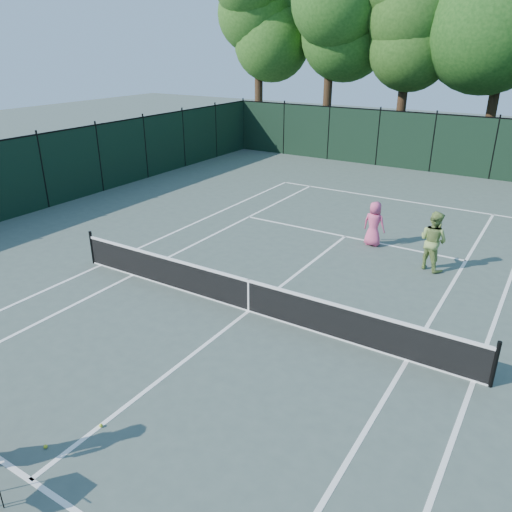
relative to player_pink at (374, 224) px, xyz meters
The scene contains 18 objects.
ground 6.27m from the player_pink, 100.19° to the right, with size 90.00×90.00×0.00m, color #44524A.
sideline_doubles_left 9.03m from the player_pink, 137.08° to the right, with size 0.10×23.77×0.01m, color white.
sideline_doubles_right 7.57m from the player_pink, 54.40° to the right, with size 0.10×23.77×0.01m, color white.
sideline_singles_left 8.08m from the player_pink, 130.42° to the right, with size 0.10×23.77×0.01m, color white.
sideline_singles_right 6.87m from the player_pink, 63.79° to the right, with size 0.10×23.77×0.01m, color white.
baseline_far 5.92m from the player_pink, 100.82° to the left, with size 10.97×0.10×0.01m, color white.
service_line_near 12.59m from the player_pink, 95.02° to the right, with size 8.23×0.10×0.01m, color white.
service_line_far 1.37m from the player_pink, 165.89° to the left, with size 8.23×0.10×0.01m, color white.
center_service_line 6.27m from the player_pink, 100.19° to the right, with size 0.10×12.80×0.01m, color white.
tennis_net 6.23m from the player_pink, 100.19° to the right, with size 11.69×0.09×1.06m.
fence_far 11.95m from the player_pink, 95.29° to the left, with size 24.00×0.05×3.00m, color black.
tree_0 22.13m from the player_pink, 132.52° to the left, with size 6.40×6.40×13.14m.
tree_1 19.94m from the player_pink, 119.82° to the left, with size 6.80×6.80×13.98m.
tree_2 17.64m from the player_pink, 104.66° to the left, with size 6.00×6.00×12.40m.
player_pink is the anchor object (origin of this frame).
player_green 2.37m from the player_pink, 23.57° to the right, with size 1.10×1.00×1.84m.
loose_ball_near_cart 12.07m from the player_pink, 97.06° to the right, with size 0.07×0.07×0.07m, color gold.
loose_ball_midcourt 11.17m from the player_pink, 95.51° to the right, with size 0.07×0.07×0.07m, color #D0DF2D.
Camera 1 is at (6.15, -9.47, 6.37)m, focal length 35.00 mm.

